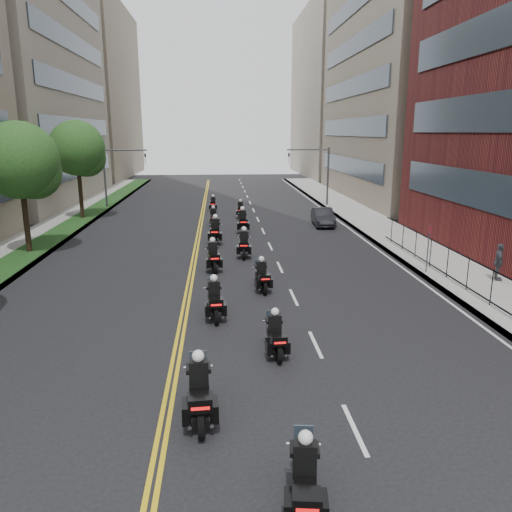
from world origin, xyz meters
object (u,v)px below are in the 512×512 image
(motorcycle_11, at_px, (240,211))
(pedestrian_c, at_px, (499,262))
(motorcycle_7, at_px, (244,245))
(motorcycle_8, at_px, (215,232))
(motorcycle_9, at_px, (243,222))
(parked_sedan, at_px, (323,217))
(motorcycle_4, at_px, (215,301))
(motorcycle_6, at_px, (213,258))
(motorcycle_1, at_px, (305,482))
(motorcycle_3, at_px, (275,337))
(motorcycle_12, at_px, (213,205))
(motorcycle_10, at_px, (214,218))
(motorcycle_5, at_px, (262,277))
(motorcycle_2, at_px, (199,394))

(motorcycle_11, height_order, pedestrian_c, pedestrian_c)
(motorcycle_7, xyz_separation_m, motorcycle_11, (0.40, 13.45, -0.07))
(motorcycle_7, relative_size, motorcycle_8, 0.93)
(motorcycle_9, xyz_separation_m, parked_sedan, (6.31, 2.29, -0.07))
(motorcycle_4, height_order, motorcycle_6, motorcycle_6)
(motorcycle_1, xyz_separation_m, motorcycle_9, (0.18, 27.25, 0.08))
(motorcycle_3, relative_size, parked_sedan, 0.52)
(motorcycle_12, distance_m, parked_sedan, 11.49)
(parked_sedan, relative_size, pedestrian_c, 2.28)
(motorcycle_3, xyz_separation_m, motorcycle_11, (0.06, 26.56, 0.01))
(motorcycle_11, bearing_deg, parked_sedan, -31.37)
(motorcycle_11, distance_m, motorcycle_12, 4.43)
(motorcycle_9, relative_size, motorcycle_10, 1.19)
(motorcycle_6, height_order, motorcycle_7, motorcycle_7)
(motorcycle_1, height_order, motorcycle_10, motorcycle_1)
(motorcycle_5, relative_size, motorcycle_10, 1.00)
(motorcycle_5, distance_m, motorcycle_10, 16.46)
(motorcycle_2, height_order, motorcycle_3, motorcycle_2)
(motorcycle_9, height_order, pedestrian_c, pedestrian_c)
(motorcycle_4, relative_size, motorcycle_11, 1.09)
(motorcycle_7, bearing_deg, motorcycle_4, -95.86)
(motorcycle_7, distance_m, motorcycle_12, 17.33)
(motorcycle_10, xyz_separation_m, motorcycle_11, (2.22, 3.51, 0.00))
(motorcycle_5, height_order, motorcycle_7, motorcycle_7)
(motorcycle_8, relative_size, motorcycle_11, 1.20)
(motorcycle_9, xyz_separation_m, motorcycle_12, (-2.19, 10.02, -0.13))
(parked_sedan, bearing_deg, motorcycle_12, 140.72)
(motorcycle_2, height_order, motorcycle_7, motorcycle_2)
(motorcycle_8, height_order, motorcycle_11, motorcycle_8)
(motorcycle_6, bearing_deg, motorcycle_11, 76.64)
(motorcycle_4, xyz_separation_m, motorcycle_5, (2.13, 3.31, -0.05))
(motorcycle_1, height_order, motorcycle_4, motorcycle_4)
(motorcycle_8, bearing_deg, parked_sedan, 37.43)
(motorcycle_7, bearing_deg, motorcycle_6, -118.36)
(motorcycle_5, bearing_deg, parked_sedan, 63.41)
(motorcycle_3, distance_m, pedestrian_c, 13.45)
(motorcycle_2, xyz_separation_m, motorcycle_10, (0.16, 26.69, -0.10))
(parked_sedan, xyz_separation_m, pedestrian_c, (5.20, -15.58, 0.37))
(motorcycle_4, bearing_deg, motorcycle_3, -64.70)
(motorcycle_11, relative_size, motorcycle_12, 1.03)
(motorcycle_9, relative_size, pedestrian_c, 1.41)
(motorcycle_10, distance_m, pedestrian_c, 21.02)
(motorcycle_6, bearing_deg, motorcycle_4, -94.90)
(motorcycle_5, xyz_separation_m, parked_sedan, (6.10, 15.85, 0.05))
(motorcycle_6, height_order, pedestrian_c, pedestrian_c)
(motorcycle_6, xyz_separation_m, motorcycle_10, (-0.06, 12.74, -0.07))
(motorcycle_8, bearing_deg, motorcycle_6, -88.36)
(motorcycle_8, bearing_deg, motorcycle_7, -63.49)
(motorcycle_4, height_order, motorcycle_10, motorcycle_4)
(motorcycle_8, distance_m, motorcycle_9, 3.98)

